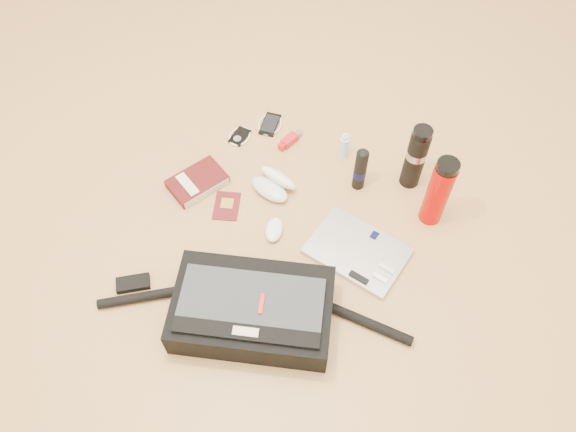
% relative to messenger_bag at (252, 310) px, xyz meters
% --- Properties ---
extents(ground, '(4.00, 4.00, 0.00)m').
position_rel_messenger_bag_xyz_m(ground, '(-0.04, 0.24, -0.06)').
color(ground, tan).
rests_on(ground, ground).
extents(messenger_bag, '(0.94, 0.45, 0.14)m').
position_rel_messenger_bag_xyz_m(messenger_bag, '(0.00, 0.00, 0.00)').
color(messenger_bag, black).
rests_on(messenger_bag, ground).
extents(laptop, '(0.34, 0.25, 0.03)m').
position_rel_messenger_bag_xyz_m(laptop, '(0.19, 0.37, -0.05)').
color(laptop, '#B0B0B2').
rests_on(laptop, ground).
extents(book, '(0.20, 0.24, 0.04)m').
position_rel_messenger_bag_xyz_m(book, '(-0.44, 0.36, -0.04)').
color(book, '#440D0F').
rests_on(book, ground).
extents(passport, '(0.13, 0.15, 0.01)m').
position_rel_messenger_bag_xyz_m(passport, '(-0.30, 0.33, -0.06)').
color(passport, '#531116').
rests_on(passport, ground).
extents(mouse, '(0.09, 0.11, 0.03)m').
position_rel_messenger_bag_xyz_m(mouse, '(-0.09, 0.31, -0.05)').
color(mouse, white).
rests_on(mouse, ground).
extents(sunglasses_case, '(0.18, 0.15, 0.09)m').
position_rel_messenger_bag_xyz_m(sunglasses_case, '(-0.18, 0.47, -0.03)').
color(sunglasses_case, silver).
rests_on(sunglasses_case, ground).
extents(ipod, '(0.08, 0.09, 0.01)m').
position_rel_messenger_bag_xyz_m(ipod, '(-0.42, 0.63, -0.06)').
color(ipod, black).
rests_on(ipod, ground).
extents(phone, '(0.11, 0.13, 0.01)m').
position_rel_messenger_bag_xyz_m(phone, '(-0.35, 0.74, -0.06)').
color(phone, black).
rests_on(phone, ground).
extents(inhaler, '(0.05, 0.12, 0.03)m').
position_rel_messenger_bag_xyz_m(inhaler, '(-0.24, 0.70, -0.05)').
color(inhaler, red).
rests_on(inhaler, ground).
extents(spray_bottle, '(0.04, 0.04, 0.13)m').
position_rel_messenger_bag_xyz_m(spray_bottle, '(-0.03, 0.73, -0.01)').
color(spray_bottle, '#ADD7EF').
rests_on(spray_bottle, ground).
extents(aerosol_can, '(0.05, 0.05, 0.19)m').
position_rel_messenger_bag_xyz_m(aerosol_can, '(0.08, 0.63, 0.03)').
color(aerosol_can, black).
rests_on(aerosol_can, ground).
extents(thermos_black, '(0.09, 0.09, 0.27)m').
position_rel_messenger_bag_xyz_m(thermos_black, '(0.24, 0.74, 0.08)').
color(thermos_black, black).
rests_on(thermos_black, ground).
extents(thermos_red, '(0.09, 0.09, 0.30)m').
position_rel_messenger_bag_xyz_m(thermos_red, '(0.36, 0.62, 0.08)').
color(thermos_red, '#AB0300').
rests_on(thermos_red, ground).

